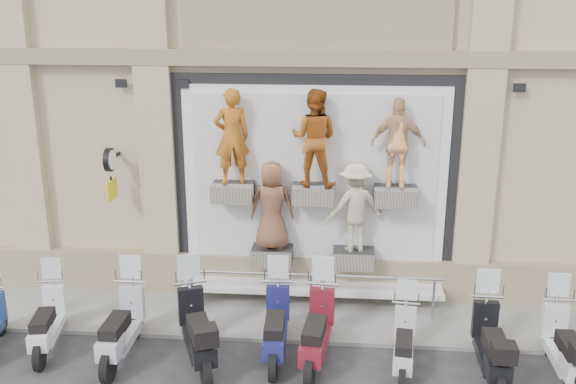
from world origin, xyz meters
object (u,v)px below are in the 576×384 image
(scooter_d, at_px, (197,318))
(scooter_i, at_px, (566,334))
(clock_sign_bracket, at_px, (110,167))
(scooter_f, at_px, (317,318))
(scooter_h, at_px, (492,332))
(scooter_b, at_px, (46,311))
(scooter_c, at_px, (121,315))
(guard_rail, at_px, (311,296))
(scooter_g, at_px, (405,333))
(scooter_e, at_px, (276,314))

(scooter_d, xyz_separation_m, scooter_i, (5.96, 0.07, -0.07))
(clock_sign_bracket, xyz_separation_m, scooter_f, (4.07, -2.02, -1.97))
(scooter_h, bearing_deg, scooter_b, 179.53)
(clock_sign_bracket, distance_m, scooter_f, 4.96)
(clock_sign_bracket, relative_size, scooter_c, 0.51)
(scooter_b, height_order, scooter_h, scooter_h)
(scooter_c, bearing_deg, guard_rail, 28.09)
(scooter_g, xyz_separation_m, scooter_i, (2.54, 0.00, 0.09))
(scooter_g, height_order, scooter_h, scooter_h)
(guard_rail, distance_m, scooter_f, 1.61)
(guard_rail, distance_m, clock_sign_bracket, 4.57)
(clock_sign_bracket, distance_m, scooter_i, 8.56)
(scooter_b, bearing_deg, clock_sign_bracket, 61.91)
(scooter_f, bearing_deg, scooter_d, -168.72)
(scooter_h, bearing_deg, clock_sign_bracket, 163.62)
(scooter_g, bearing_deg, scooter_b, -174.98)
(scooter_c, height_order, scooter_e, scooter_c)
(guard_rail, distance_m, scooter_h, 3.47)
(scooter_e, relative_size, scooter_g, 1.16)
(clock_sign_bracket, relative_size, scooter_g, 0.60)
(guard_rail, height_order, scooter_g, scooter_g)
(guard_rail, bearing_deg, scooter_h, -30.52)
(clock_sign_bracket, xyz_separation_m, scooter_b, (-0.61, -1.96, -2.06))
(scooter_b, distance_m, scooter_d, 2.71)
(scooter_c, relative_size, scooter_h, 1.00)
(scooter_c, height_order, scooter_f, scooter_f)
(guard_rail, height_order, scooter_d, scooter_d)
(scooter_g, height_order, scooter_i, scooter_i)
(scooter_c, bearing_deg, scooter_b, 173.12)
(scooter_c, xyz_separation_m, scooter_g, (4.73, -0.01, -0.12))
(scooter_g, distance_m, scooter_h, 1.38)
(scooter_g, bearing_deg, scooter_f, -177.93)
(scooter_c, bearing_deg, scooter_h, -0.77)
(scooter_d, bearing_deg, scooter_i, -21.07)
(scooter_g, bearing_deg, scooter_c, -173.42)
(scooter_c, bearing_deg, scooter_g, -0.02)
(scooter_f, relative_size, scooter_g, 1.20)
(guard_rail, bearing_deg, scooter_i, -21.94)
(scooter_e, distance_m, scooter_g, 2.15)
(scooter_b, bearing_deg, scooter_g, -12.44)
(scooter_g, relative_size, scooter_i, 0.89)
(clock_sign_bracket, xyz_separation_m, scooter_g, (5.50, -2.14, -2.11))
(guard_rail, relative_size, scooter_c, 2.54)
(scooter_f, xyz_separation_m, scooter_g, (1.43, -0.12, -0.14))
(scooter_d, relative_size, scooter_e, 1.07)
(scooter_c, relative_size, scooter_i, 1.04)
(scooter_h, height_order, scooter_i, scooter_h)
(clock_sign_bracket, bearing_deg, scooter_b, -107.31)
(scooter_c, relative_size, scooter_e, 1.01)
(scooter_d, relative_size, scooter_g, 1.23)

